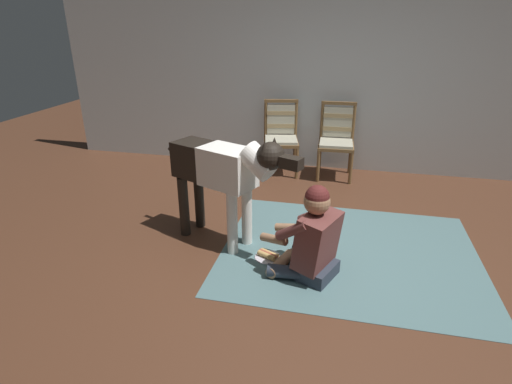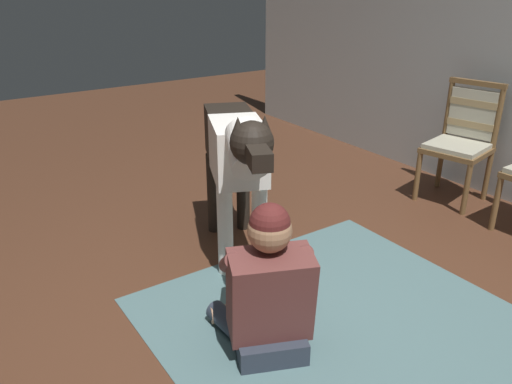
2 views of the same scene
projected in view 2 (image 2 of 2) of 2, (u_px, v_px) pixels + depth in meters
name	position (u px, v px, depth m)	size (l,w,h in m)	color
ground_plane	(281.00, 349.00, 2.61)	(13.77, 13.77, 0.00)	#502F1E
area_rug	(372.00, 347.00, 2.62)	(2.30, 1.89, 0.01)	slate
dining_chair_left_of_pair	(463.00, 136.00, 4.20)	(0.54, 0.54, 0.98)	brown
person_sitting_on_floor	(268.00, 291.00, 2.51)	(0.69, 0.62, 0.81)	#2E3542
large_dog	(237.00, 154.00, 3.18)	(1.39, 0.70, 1.10)	white
hot_dog_on_plate	(252.00, 294.00, 3.01)	(0.24, 0.24, 0.06)	silver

